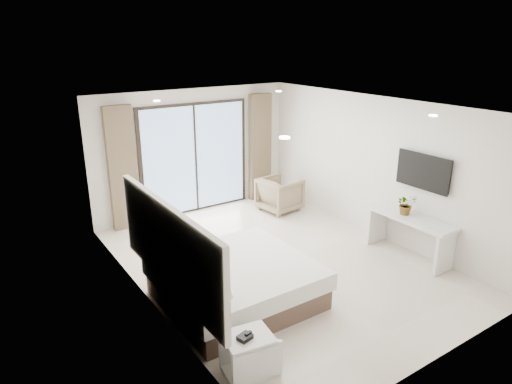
# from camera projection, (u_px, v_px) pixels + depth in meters

# --- Properties ---
(ground) EXTENTS (6.20, 6.20, 0.00)m
(ground) POSITION_uv_depth(u_px,v_px,m) (278.00, 262.00, 7.93)
(ground) COLOR beige
(ground) RESTS_ON ground
(room_shell) EXTENTS (4.62, 6.22, 2.72)m
(room_shell) POSITION_uv_depth(u_px,v_px,m) (247.00, 168.00, 7.84)
(room_shell) COLOR silver
(room_shell) RESTS_ON ground
(bed) EXTENTS (2.11, 2.01, 0.73)m
(bed) POSITION_uv_depth(u_px,v_px,m) (235.00, 282.00, 6.68)
(bed) COLOR brown
(bed) RESTS_ON ground
(nightstand) EXTENTS (0.61, 0.54, 0.50)m
(nightstand) POSITION_uv_depth(u_px,v_px,m) (248.00, 355.00, 5.25)
(nightstand) COLOR silver
(nightstand) RESTS_ON ground
(phone) EXTENTS (0.19, 0.16, 0.05)m
(phone) POSITION_uv_depth(u_px,v_px,m) (245.00, 337.00, 5.10)
(phone) COLOR black
(phone) RESTS_ON nightstand
(console_desk) EXTENTS (0.50, 1.61, 0.77)m
(console_desk) POSITION_uv_depth(u_px,v_px,m) (410.00, 227.00, 7.97)
(console_desk) COLOR silver
(console_desk) RESTS_ON ground
(plant) EXTENTS (0.46, 0.48, 0.29)m
(plant) POSITION_uv_depth(u_px,v_px,m) (406.00, 206.00, 7.95)
(plant) COLOR #33662D
(plant) RESTS_ON console_desk
(armchair) EXTENTS (0.85, 0.89, 0.83)m
(armchair) POSITION_uv_depth(u_px,v_px,m) (280.00, 193.00, 10.18)
(armchair) COLOR #817554
(armchair) RESTS_ON ground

